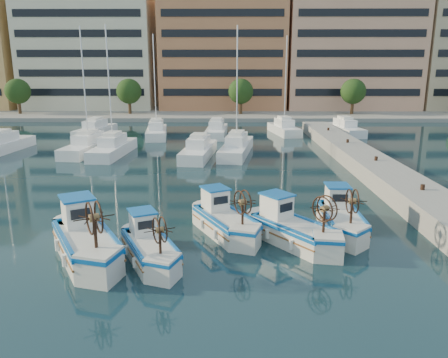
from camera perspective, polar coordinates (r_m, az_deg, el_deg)
ground at (r=19.55m, az=-5.59°, el=-9.46°), size 300.00×300.00×0.00m
quay at (r=28.93m, az=22.80°, el=-1.36°), size 3.00×60.00×1.20m
waterfront at (r=83.19m, az=5.80°, el=16.48°), size 180.00×40.00×25.60m
yacht_marina at (r=46.72m, az=-6.23°, el=5.21°), size 39.04×22.87×11.50m
fishing_boat_a at (r=19.51m, az=-17.68°, el=-7.46°), size 4.07×5.06×3.07m
fishing_boat_b at (r=18.66m, az=-9.76°, el=-8.55°), size 3.06×4.07×2.45m
fishing_boat_c at (r=21.24m, az=0.03°, el=-5.29°), size 3.40×4.41×2.66m
fishing_boat_d at (r=20.37m, az=8.80°, el=-6.29°), size 3.92×4.37×2.71m
fishing_boat_e at (r=22.31m, az=14.99°, el=-4.81°), size 1.81×4.29×2.67m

